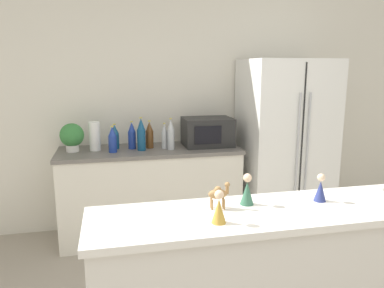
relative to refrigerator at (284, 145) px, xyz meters
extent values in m
cube|color=silver|center=(-1.01, 0.40, 0.41)|extent=(8.00, 0.06, 2.55)
cube|color=silver|center=(-1.38, 0.07, -0.44)|extent=(1.71, 0.60, 0.85)
cube|color=#66605B|center=(-1.38, 0.07, 0.00)|extent=(1.74, 0.63, 0.03)
cube|color=white|center=(0.00, 0.00, 0.00)|extent=(0.86, 0.70, 1.74)
cube|color=black|center=(0.00, -0.35, 0.00)|extent=(0.01, 0.01, 1.67)
cylinder|color=#B2B5BA|center=(-0.05, -0.37, 0.09)|extent=(0.02, 0.02, 0.96)
cylinder|color=#B2B5BA|center=(0.05, -0.37, 0.09)|extent=(0.02, 0.02, 0.96)
cube|color=silver|center=(-0.91, -1.86, 0.08)|extent=(1.97, 0.47, 0.03)
cylinder|color=silver|center=(-2.10, 0.10, 0.05)|extent=(0.12, 0.12, 0.07)
sphere|color=#387F3D|center=(-2.10, 0.10, 0.17)|extent=(0.22, 0.22, 0.22)
cylinder|color=white|center=(-1.89, 0.10, 0.15)|extent=(0.10, 0.10, 0.27)
cube|color=black|center=(-0.80, 0.09, 0.16)|extent=(0.48, 0.36, 0.28)
cube|color=black|center=(-0.84, -0.09, 0.16)|extent=(0.26, 0.01, 0.17)
cylinder|color=brown|center=(-1.38, 0.10, 0.10)|extent=(0.07, 0.07, 0.17)
cone|color=brown|center=(-1.38, 0.10, 0.23)|extent=(0.07, 0.07, 0.09)
cylinder|color=gold|center=(-1.38, 0.10, 0.28)|extent=(0.03, 0.03, 0.01)
cylinder|color=navy|center=(-1.46, 0.01, 0.12)|extent=(0.08, 0.08, 0.20)
cone|color=navy|center=(-1.46, 0.01, 0.27)|extent=(0.08, 0.08, 0.11)
cylinder|color=gold|center=(-1.46, 0.01, 0.33)|extent=(0.03, 0.03, 0.01)
cylinder|color=navy|center=(-1.71, 0.14, 0.09)|extent=(0.08, 0.08, 0.15)
cone|color=navy|center=(-1.71, 0.14, 0.21)|extent=(0.08, 0.08, 0.08)
cylinder|color=gold|center=(-1.71, 0.14, 0.25)|extent=(0.03, 0.03, 0.01)
cylinder|color=navy|center=(-1.73, -0.02, 0.09)|extent=(0.08, 0.08, 0.15)
cone|color=navy|center=(-1.73, -0.02, 0.21)|extent=(0.07, 0.07, 0.09)
cylinder|color=gold|center=(-1.73, -0.02, 0.26)|extent=(0.03, 0.03, 0.01)
cylinder|color=navy|center=(-1.55, 0.10, 0.10)|extent=(0.07, 0.07, 0.17)
cone|color=navy|center=(-1.55, 0.10, 0.23)|extent=(0.07, 0.07, 0.09)
cylinder|color=gold|center=(-1.55, 0.10, 0.28)|extent=(0.03, 0.03, 0.01)
cylinder|color=#B2B7BC|center=(-1.19, -0.01, 0.11)|extent=(0.07, 0.07, 0.19)
cone|color=#B2B7BC|center=(-1.19, -0.01, 0.26)|extent=(0.07, 0.07, 0.11)
cylinder|color=gold|center=(-1.19, -0.01, 0.31)|extent=(0.02, 0.02, 0.01)
cylinder|color=#B2B7BC|center=(-1.24, 0.04, 0.09)|extent=(0.06, 0.06, 0.15)
cone|color=#B2B7BC|center=(-1.24, 0.04, 0.21)|extent=(0.06, 0.06, 0.09)
cylinder|color=gold|center=(-1.24, 0.04, 0.26)|extent=(0.02, 0.02, 0.01)
ellipsoid|color=olive|center=(-1.25, -1.79, 0.18)|extent=(0.10, 0.06, 0.05)
sphere|color=olive|center=(-1.25, -1.79, 0.20)|extent=(0.04, 0.04, 0.04)
cylinder|color=olive|center=(-1.20, -1.80, 0.20)|extent=(0.02, 0.02, 0.05)
sphere|color=olive|center=(-1.20, -1.80, 0.22)|extent=(0.03, 0.03, 0.03)
cylinder|color=olive|center=(-1.22, -1.78, 0.13)|extent=(0.01, 0.01, 0.05)
cylinder|color=olive|center=(-1.22, -1.81, 0.13)|extent=(0.01, 0.01, 0.05)
cylinder|color=olive|center=(-1.27, -1.77, 0.13)|extent=(0.01, 0.01, 0.05)
cylinder|color=olive|center=(-1.28, -1.80, 0.13)|extent=(0.01, 0.01, 0.05)
cone|color=#B28933|center=(-1.29, -1.96, 0.16)|extent=(0.07, 0.07, 0.11)
sphere|color=beige|center=(-1.29, -1.96, 0.23)|extent=(0.04, 0.04, 0.04)
cone|color=navy|center=(-0.69, -1.81, 0.15)|extent=(0.06, 0.06, 0.11)
sphere|color=beige|center=(-0.69, -1.81, 0.23)|extent=(0.04, 0.04, 0.04)
cone|color=#33664C|center=(-1.08, -1.77, 0.16)|extent=(0.07, 0.07, 0.12)
sphere|color=beige|center=(-1.08, -1.77, 0.24)|extent=(0.04, 0.04, 0.04)
camera|label=1|loc=(-1.75, -3.47, 0.78)|focal=35.00mm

